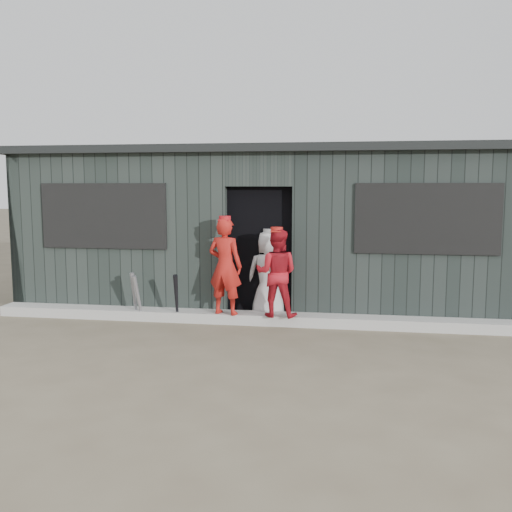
% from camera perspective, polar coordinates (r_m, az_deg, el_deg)
% --- Properties ---
extents(ground, '(80.00, 80.00, 0.00)m').
position_cam_1_polar(ground, '(6.72, -2.49, -10.37)').
color(ground, brown).
rests_on(ground, ground).
extents(curb, '(8.00, 0.36, 0.15)m').
position_cam_1_polar(curb, '(8.43, 0.02, -6.24)').
color(curb, '#A5A49F').
rests_on(curb, ground).
extents(bat_left, '(0.13, 0.27, 0.71)m').
position_cam_1_polar(bat_left, '(8.63, -11.69, -4.16)').
color(bat_left, gray).
rests_on(bat_left, ground).
extents(bat_mid, '(0.10, 0.19, 0.73)m').
position_cam_1_polar(bat_mid, '(8.76, -12.06, -3.94)').
color(bat_mid, gray).
rests_on(bat_mid, ground).
extents(bat_right, '(0.13, 0.31, 0.74)m').
position_cam_1_polar(bat_right, '(8.46, -7.96, -4.21)').
color(bat_right, black).
rests_on(bat_right, ground).
extents(player_red_left, '(0.58, 0.45, 1.41)m').
position_cam_1_polar(player_red_left, '(8.26, -3.10, -1.03)').
color(player_red_left, '#AE1B15').
rests_on(player_red_left, curb).
extents(player_red_right, '(0.64, 0.51, 1.26)m').
position_cam_1_polar(player_red_right, '(8.11, 2.07, -1.70)').
color(player_red_right, '#AA141F').
rests_on(player_red_right, curb).
extents(player_grey_back, '(0.68, 0.47, 1.35)m').
position_cam_1_polar(player_grey_back, '(8.61, 1.27, -1.90)').
color(player_grey_back, '#BDBDBD').
rests_on(player_grey_back, ground).
extents(dugout, '(8.30, 3.30, 2.62)m').
position_cam_1_polar(dugout, '(9.90, 1.58, 2.84)').
color(dugout, black).
rests_on(dugout, ground).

